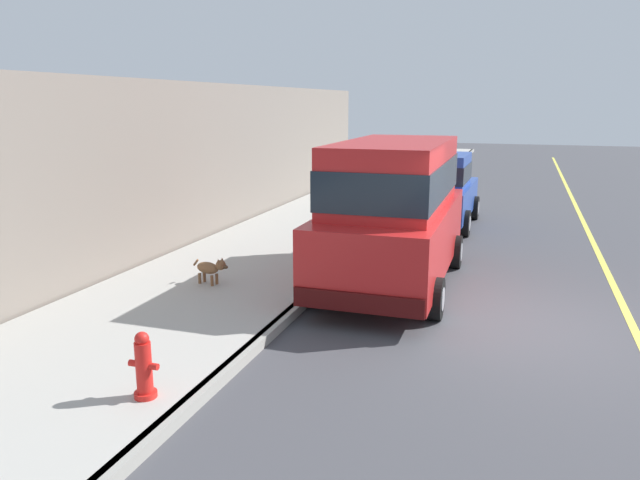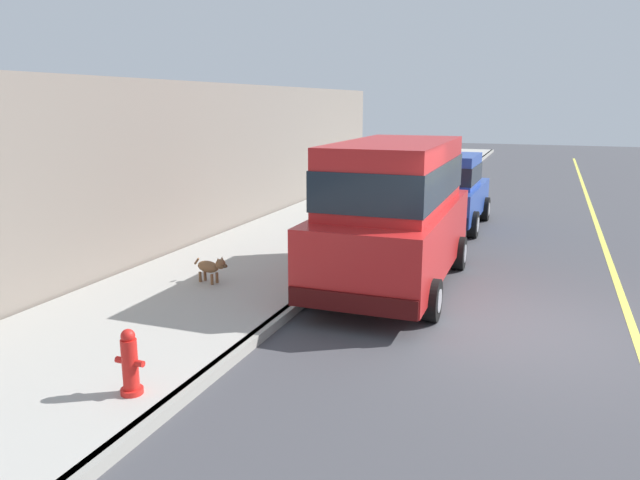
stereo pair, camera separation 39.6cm
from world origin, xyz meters
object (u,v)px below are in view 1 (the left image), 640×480
car_red_van (394,207)px  car_blue_hatchback (437,189)px  dog_brown (211,268)px  fire_hydrant (144,367)px

car_red_van → car_blue_hatchback: 5.48m
car_red_van → dog_brown: (-2.81, -1.40, -0.97)m
dog_brown → fire_hydrant: 3.96m
car_red_van → fire_hydrant: (-1.53, -5.15, -0.92)m
dog_brown → car_blue_hatchback: bearing=67.7°
car_red_van → fire_hydrant: bearing=-106.5°
car_blue_hatchback → fire_hydrant: bearing=-98.2°
car_red_van → dog_brown: size_ratio=6.57×
car_red_van → dog_brown: 3.29m
car_blue_hatchback → fire_hydrant: car_blue_hatchback is taller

